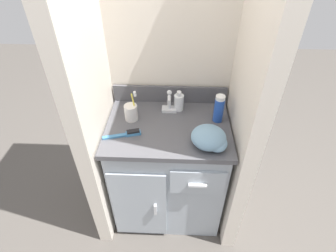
{
  "coord_description": "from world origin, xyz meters",
  "views": [
    {
      "loc": [
        0.05,
        -1.16,
        1.73
      ],
      "look_at": [
        0.0,
        -0.03,
        0.8
      ],
      "focal_mm": 28.0,
      "sensor_mm": 36.0,
      "label": 1
    }
  ],
  "objects_px": {
    "soap_dispenser": "(179,102)",
    "shaving_cream_can": "(219,109)",
    "hand_towel": "(210,138)",
    "toothbrush_cup": "(131,112)",
    "hairbrush": "(127,134)"
  },
  "relations": [
    {
      "from": "shaving_cream_can",
      "to": "hairbrush",
      "type": "height_order",
      "value": "shaving_cream_can"
    },
    {
      "from": "soap_dispenser",
      "to": "shaving_cream_can",
      "type": "bearing_deg",
      "value": -23.89
    },
    {
      "from": "hairbrush",
      "to": "shaving_cream_can",
      "type": "bearing_deg",
      "value": 1.49
    },
    {
      "from": "soap_dispenser",
      "to": "toothbrush_cup",
      "type": "bearing_deg",
      "value": -157.99
    },
    {
      "from": "toothbrush_cup",
      "to": "soap_dispenser",
      "type": "distance_m",
      "value": 0.3
    },
    {
      "from": "toothbrush_cup",
      "to": "hairbrush",
      "type": "bearing_deg",
      "value": -90.94
    },
    {
      "from": "toothbrush_cup",
      "to": "hand_towel",
      "type": "bearing_deg",
      "value": -24.57
    },
    {
      "from": "shaving_cream_can",
      "to": "hairbrush",
      "type": "distance_m",
      "value": 0.54
    },
    {
      "from": "hairbrush",
      "to": "hand_towel",
      "type": "xyz_separation_m",
      "value": [
        0.45,
        -0.06,
        0.04
      ]
    },
    {
      "from": "toothbrush_cup",
      "to": "soap_dispenser",
      "type": "relative_size",
      "value": 1.41
    },
    {
      "from": "soap_dispenser",
      "to": "shaving_cream_can",
      "type": "distance_m",
      "value": 0.25
    },
    {
      "from": "hairbrush",
      "to": "toothbrush_cup",
      "type": "bearing_deg",
      "value": 73.47
    },
    {
      "from": "shaving_cream_can",
      "to": "hand_towel",
      "type": "xyz_separation_m",
      "value": [
        -0.06,
        -0.21,
        -0.04
      ]
    },
    {
      "from": "shaving_cream_can",
      "to": "toothbrush_cup",
      "type": "bearing_deg",
      "value": -178.84
    },
    {
      "from": "hand_towel",
      "to": "hairbrush",
      "type": "bearing_deg",
      "value": 172.71
    }
  ]
}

